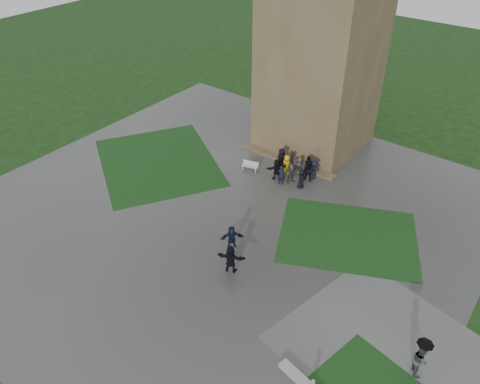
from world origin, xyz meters
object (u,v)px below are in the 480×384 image
Objects in this scene: bench at (250,166)px; pedestrian_path at (421,355)px; tower at (323,41)px; pedestrian_near at (231,259)px; pedestrian_mid at (232,237)px.

pedestrian_path is at bearing -46.06° from bench.
pedestrian_near is at bearing -76.29° from tower.
pedestrian_path is (15.80, -17.20, -7.71)m from tower.
pedestrian_near is 0.82× the size of pedestrian_path.
bench is 20.06m from pedestrian_path.
pedestrian_mid is 0.70× the size of pedestrian_path.
pedestrian_path is at bearing 157.07° from pedestrian_near.
tower is at bearing -99.64° from pedestrian_near.
bench is 0.87× the size of pedestrian_mid.
bench is 0.74× the size of pedestrian_near.
pedestrian_mid is 13.01m from pedestrian_path.
pedestrian_near is (4.21, -17.28, -8.03)m from tower.
pedestrian_mid is 2.21m from pedestrian_near.
pedestrian_mid reaches higher than bench.
pedestrian_near reaches higher than pedestrian_mid.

